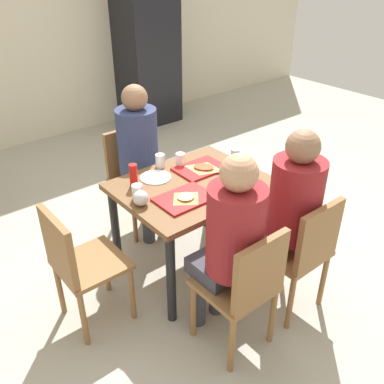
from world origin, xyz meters
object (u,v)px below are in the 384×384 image
object	(u,v)px
person_in_brown_jacket	(289,207)
condiment_bottle	(134,175)
pizza_slice_b	(204,168)
plastic_cup_a	(160,161)
person_far_side	(141,150)
paper_plate_near_edge	(230,188)
foil_bundle	(141,198)
paper_plate_center	(156,177)
tray_red_near	(184,198)
main_table	(192,196)
soda_can	(235,157)
chair_left_end	(78,261)
chair_near_right	(302,249)
plastic_cup_c	(137,192)
chair_far_side	(133,172)
person_in_red	(230,237)
chair_near_left	(245,285)
tray_red_far	(200,168)
plastic_cup_b	(229,195)
plastic_cup_d	(180,160)
pizza_slice_a	(186,197)
drink_fridge	(147,51)

from	to	relation	value
person_in_brown_jacket	condiment_bottle	distance (m)	1.04
pizza_slice_b	plastic_cup_a	size ratio (longest dim) A/B	2.62
person_far_side	paper_plate_near_edge	size ratio (longest dim) A/B	5.74
person_in_brown_jacket	foil_bundle	distance (m)	0.92
paper_plate_center	pizza_slice_b	world-z (taller)	pizza_slice_b
tray_red_near	pizza_slice_b	xyz separation A→B (m)	(0.36, 0.23, 0.02)
paper_plate_center	condiment_bottle	world-z (taller)	condiment_bottle
main_table	soda_can	size ratio (longest dim) A/B	8.30
chair_left_end	chair_near_right	bearing A→B (deg)	-34.41
plastic_cup_c	soda_can	size ratio (longest dim) A/B	0.82
main_table	chair_far_side	xyz separation A→B (m)	(0.00, 0.78, -0.12)
foil_bundle	person_in_brown_jacket	bearing A→B (deg)	-42.35
person_in_brown_jacket	pizza_slice_b	size ratio (longest dim) A/B	4.82
chair_near_right	condiment_bottle	world-z (taller)	condiment_bottle
chair_far_side	condiment_bottle	world-z (taller)	condiment_bottle
person_in_red	person_far_side	distance (m)	1.31
main_table	tray_red_near	world-z (taller)	tray_red_near
paper_plate_center	chair_near_left	bearing A→B (deg)	-95.77
tray_red_near	chair_near_left	bearing A→B (deg)	-96.73
tray_red_far	plastic_cup_b	xyz separation A→B (m)	(-0.15, -0.46, 0.04)
person_in_brown_jacket	plastic_cup_d	bearing A→B (deg)	99.55
tray_red_far	plastic_cup_b	distance (m)	0.49
tray_red_near	plastic_cup_a	size ratio (longest dim) A/B	3.60
paper_plate_near_edge	main_table	bearing A→B (deg)	124.68
chair_near_left	pizza_slice_a	bearing A→B (deg)	83.26
paper_plate_center	foil_bundle	bearing A→B (deg)	-139.30
foil_bundle	plastic_cup_c	bearing A→B (deg)	72.41
paper_plate_center	plastic_cup_a	xyz separation A→B (m)	(0.13, 0.12, 0.05)
person_in_red	plastic_cup_c	bearing A→B (deg)	102.20
main_table	person_in_red	bearing A→B (deg)	-111.49
paper_plate_center	soda_can	xyz separation A→B (m)	(0.58, -0.20, 0.06)
plastic_cup_d	condiment_bottle	size ratio (longest dim) A/B	0.62
plastic_cup_c	paper_plate_near_edge	bearing A→B (deg)	-26.65
tray_red_far	foil_bundle	world-z (taller)	foil_bundle
person_far_side	condiment_bottle	distance (m)	0.54
chair_near_right	chair_left_end	bearing A→B (deg)	145.59
chair_near_right	paper_plate_near_edge	world-z (taller)	chair_near_right
plastic_cup_a	soda_can	xyz separation A→B (m)	(0.46, -0.32, 0.01)
main_table	drink_fridge	xyz separation A→B (m)	(1.56, 2.85, 0.33)
chair_left_end	person_far_side	world-z (taller)	person_far_side
tray_red_far	condiment_bottle	size ratio (longest dim) A/B	2.25
paper_plate_near_edge	soda_can	xyz separation A→B (m)	(0.28, 0.24, 0.06)
chair_left_end	person_in_brown_jacket	world-z (taller)	person_in_brown_jacket
pizza_slice_a	plastic_cup_b	world-z (taller)	plastic_cup_b
person_in_brown_jacket	plastic_cup_c	distance (m)	0.96
person_far_side	chair_near_right	bearing A→B (deg)	-79.93
main_table	pizza_slice_b	bearing A→B (deg)	26.13
chair_far_side	soda_can	world-z (taller)	chair_far_side
chair_near_right	paper_plate_near_edge	distance (m)	0.62
chair_left_end	tray_red_near	distance (m)	0.76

